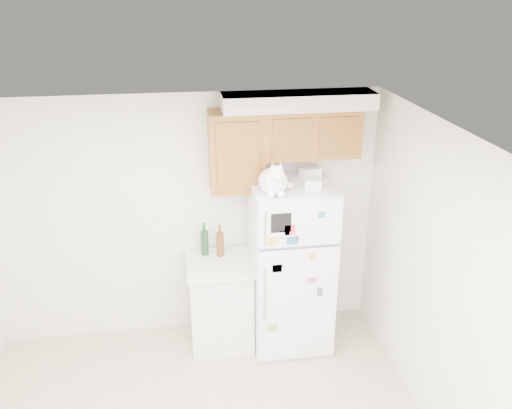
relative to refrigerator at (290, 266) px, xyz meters
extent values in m
cube|color=silver|center=(-0.99, 0.39, 0.40)|extent=(3.80, 0.04, 2.50)
cube|color=silver|center=(0.91, -1.61, 0.40)|extent=(0.04, 4.00, 2.50)
cube|color=white|center=(-0.99, -1.61, 1.65)|extent=(3.80, 4.00, 0.04)
cube|color=#9C5222|center=(0.21, 0.22, 1.27)|extent=(0.90, 0.33, 0.45)
cube|color=#9C5222|center=(-0.49, 0.22, 1.12)|extent=(0.50, 0.33, 0.75)
cube|color=silver|center=(0.08, 0.23, 1.57)|extent=(1.40, 0.37, 0.15)
cube|color=white|center=(0.00, 0.01, 0.00)|extent=(0.76, 0.72, 1.70)
cube|color=white|center=(0.00, -0.36, 0.62)|extent=(0.74, 0.03, 0.44)
cube|color=white|center=(0.00, -0.36, -0.22)|extent=(0.74, 0.03, 1.19)
cube|color=#59595B|center=(0.00, -0.36, 0.40)|extent=(0.74, 0.03, 0.02)
cylinder|color=silver|center=(-0.32, -0.39, 0.62)|extent=(0.02, 0.02, 0.32)
cylinder|color=silver|center=(-0.32, -0.39, -0.05)|extent=(0.02, 0.02, 0.55)
cube|color=black|center=(-0.18, -0.38, 0.65)|extent=(0.18, 0.00, 0.18)
cube|color=white|center=(-0.16, -0.38, 0.20)|extent=(0.22, 0.00, 0.28)
cube|color=#D8363E|center=(-0.10, -0.38, 0.58)|extent=(0.10, 0.00, 0.10)
cube|color=white|center=(-0.15, -0.38, 0.55)|extent=(0.09, 0.00, 0.05)
cube|color=#D08B41|center=(0.11, -0.38, 0.30)|extent=(0.06, 0.00, 0.07)
cube|color=silver|center=(0.16, -0.38, -0.02)|extent=(0.07, 0.00, 0.06)
cube|color=gold|center=(-0.25, -0.38, 0.48)|extent=(0.08, 0.00, 0.08)
cube|color=#7F974B|center=(-0.24, -0.38, -0.43)|extent=(0.09, 0.00, 0.08)
cube|color=silver|center=(-0.01, -0.38, 0.51)|extent=(0.06, 0.00, 0.07)
cube|color=#B14690|center=(0.12, -0.38, 0.05)|extent=(0.08, 0.00, 0.06)
cube|color=#4E4D52|center=(0.20, -0.38, -0.08)|extent=(0.05, 0.00, 0.08)
cube|color=#235D8D|center=(-0.07, -0.38, 0.47)|extent=(0.10, 0.00, 0.08)
cube|color=teal|center=(0.18, -0.38, 0.70)|extent=(0.06, 0.00, 0.06)
cube|color=white|center=(-0.21, -0.38, 0.20)|extent=(0.09, 0.00, 0.08)
cube|color=silver|center=(-0.15, -0.38, 0.48)|extent=(0.07, 0.00, 0.08)
cube|color=white|center=(-0.69, 0.07, -0.41)|extent=(0.60, 0.60, 0.88)
cube|color=white|center=(-0.69, 0.05, 0.05)|extent=(0.64, 0.64, 0.04)
ellipsoid|color=white|center=(-0.21, -0.15, 0.95)|extent=(0.26, 0.35, 0.22)
ellipsoid|color=white|center=(-0.21, -0.25, 1.00)|extent=(0.19, 0.15, 0.21)
sphere|color=white|center=(-0.21, -0.31, 1.08)|extent=(0.13, 0.13, 0.13)
cone|color=white|center=(-0.25, -0.31, 1.15)|extent=(0.04, 0.04, 0.05)
cone|color=white|center=(-0.18, -0.31, 1.15)|extent=(0.04, 0.04, 0.05)
cone|color=#D88C8C|center=(-0.25, -0.31, 1.14)|extent=(0.02, 0.02, 0.03)
cone|color=#D88C8C|center=(-0.18, -0.31, 1.14)|extent=(0.02, 0.02, 0.03)
sphere|color=white|center=(-0.21, -0.36, 1.06)|extent=(0.06, 0.06, 0.06)
sphere|color=white|center=(-0.26, -0.29, 0.88)|extent=(0.07, 0.07, 0.07)
sphere|color=white|center=(-0.17, -0.29, 0.88)|extent=(0.07, 0.07, 0.07)
cylinder|color=white|center=(-0.10, -0.03, 0.88)|extent=(0.16, 0.22, 0.07)
cube|color=white|center=(0.21, 0.17, 0.90)|extent=(0.21, 0.18, 0.10)
cube|color=white|center=(0.15, -0.12, 0.89)|extent=(0.15, 0.11, 0.09)
camera|label=1|loc=(-1.04, -4.54, 2.61)|focal=38.00mm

